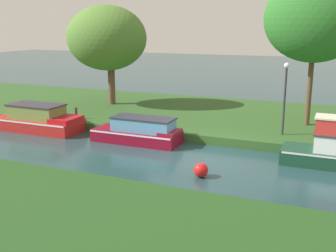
{
  "coord_description": "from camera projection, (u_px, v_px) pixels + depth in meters",
  "views": [
    {
      "loc": [
        4.81,
        -14.76,
        5.13
      ],
      "look_at": [
        -1.94,
        1.2,
        0.9
      ],
      "focal_mm": 43.71,
      "sensor_mm": 36.0,
      "label": 1
    }
  ],
  "objects": [
    {
      "name": "channel_buoy",
      "position": [
        201.0,
        170.0,
        14.25
      ],
      "size": [
        0.51,
        0.51,
        0.51
      ],
      "primitive_type": "sphere",
      "color": "red",
      "rests_on": "ground_plane"
    },
    {
      "name": "mooring_post_far",
      "position": [
        335.0,
        138.0,
        16.68
      ],
      "size": [
        0.17,
        0.17,
        0.62
      ],
      "primitive_type": "cylinder",
      "color": "brown",
      "rests_on": "riverbank_far"
    },
    {
      "name": "ground_plane",
      "position": [
        201.0,
        159.0,
        16.24
      ],
      "size": [
        120.0,
        120.0,
        0.0
      ],
      "primitive_type": "plane",
      "color": "#224146"
    },
    {
      "name": "willow_tree_left",
      "position": [
        106.0,
        38.0,
        24.32
      ],
      "size": [
        4.96,
        4.08,
        5.99
      ],
      "color": "brown",
      "rests_on": "riverbank_far"
    },
    {
      "name": "riverbank_far",
      "position": [
        241.0,
        119.0,
        22.46
      ],
      "size": [
        72.0,
        10.0,
        0.4
      ],
      "primitive_type": "cube",
      "color": "#2F5524",
      "rests_on": "ground_plane"
    },
    {
      "name": "red_cruiser",
      "position": [
        38.0,
        120.0,
        20.61
      ],
      "size": [
        4.66,
        1.83,
        1.34
      ],
      "color": "#B4201D",
      "rests_on": "ground_plane"
    },
    {
      "name": "lamp_post",
      "position": [
        285.0,
        91.0,
        17.9
      ],
      "size": [
        0.24,
        0.24,
        3.21
      ],
      "color": "#333338",
      "rests_on": "riverbank_far"
    },
    {
      "name": "willow_tree_centre",
      "position": [
        315.0,
        18.0,
        18.73
      ],
      "size": [
        4.65,
        3.44,
        7.12
      ],
      "color": "brown",
      "rests_on": "riverbank_far"
    },
    {
      "name": "mooring_post_near",
      "position": [
        76.0,
        113.0,
        21.48
      ],
      "size": [
        0.14,
        0.14,
        0.61
      ],
      "primitive_type": "cylinder",
      "color": "brown",
      "rests_on": "riverbank_far"
    },
    {
      "name": "maroon_barge",
      "position": [
        139.0,
        132.0,
        18.46
      ],
      "size": [
        4.04,
        1.5,
        1.19
      ],
      "color": "maroon",
      "rests_on": "ground_plane"
    }
  ]
}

